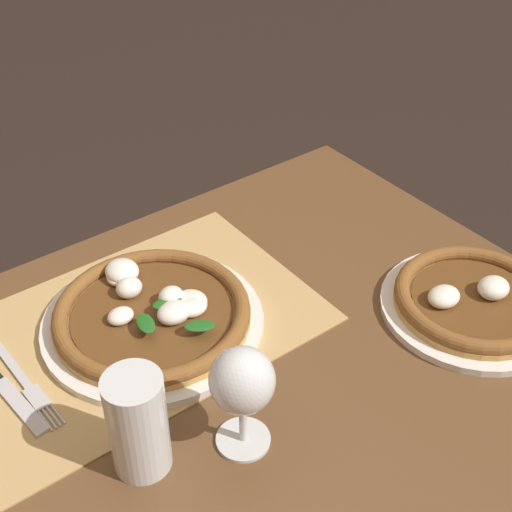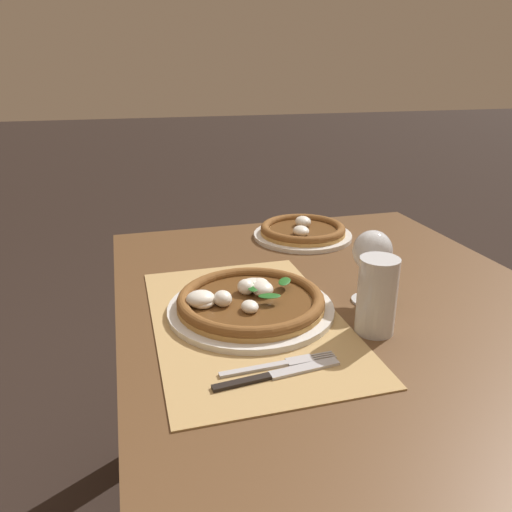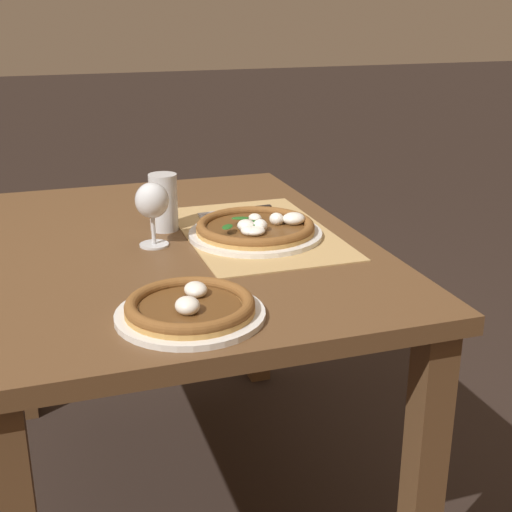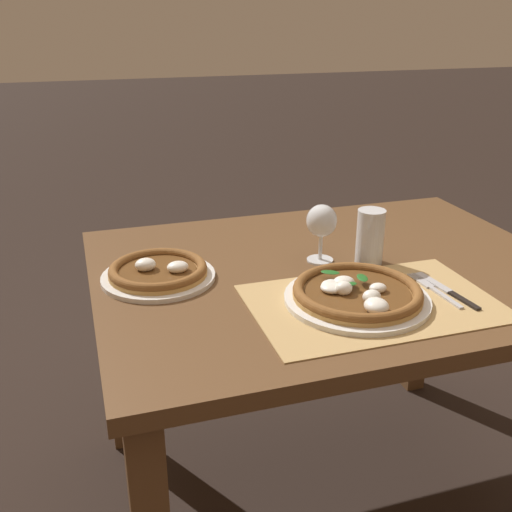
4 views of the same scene
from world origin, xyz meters
TOP-DOWN VIEW (x-y plane):
  - ground_plane at (0.00, 0.00)m, footprint 24.00×24.00m
  - dining_table at (0.00, 0.00)m, footprint 1.22×0.93m
  - paper_placemat at (-0.00, -0.22)m, footprint 0.56×0.36m
  - pizza_near at (-0.03, -0.20)m, footprint 0.33×0.33m
  - pizza_far at (-0.44, 0.06)m, footprint 0.28×0.28m
  - wine_glass at (-0.02, 0.05)m, footprint 0.08×0.08m
  - pint_glass at (0.10, 0.00)m, footprint 0.07×0.07m
  - fork at (0.17, -0.21)m, footprint 0.03×0.20m
  - knife at (0.19, -0.22)m, footprint 0.04×0.22m

SIDE VIEW (x-z plane):
  - ground_plane at x=0.00m, z-range 0.00..0.00m
  - dining_table at x=0.00m, z-range 0.26..1.00m
  - paper_placemat at x=0.00m, z-range 0.74..0.74m
  - fork at x=0.17m, z-range 0.74..0.75m
  - knife at x=0.19m, z-range 0.74..0.75m
  - pizza_far at x=-0.44m, z-range 0.73..0.79m
  - pizza_near at x=-0.03m, z-range 0.74..0.79m
  - pint_glass at x=0.10m, z-range 0.74..0.88m
  - wine_glass at x=-0.02m, z-range 0.77..0.92m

